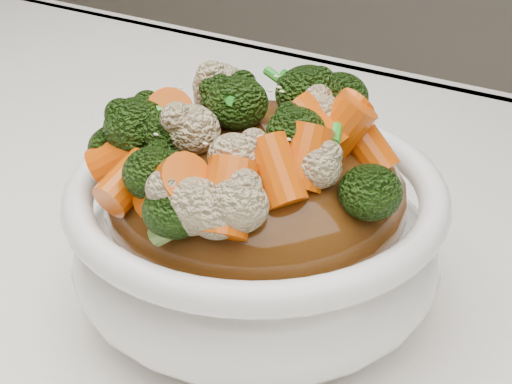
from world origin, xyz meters
The scene contains 8 objects.
tablecloth centered at (0.00, 0.00, 0.73)m, with size 1.20×0.80×0.04m, color white.
bowl centered at (0.03, 0.05, 0.79)m, with size 0.20×0.20×0.08m, color white, non-canonical shape.
sauce_base centered at (0.03, 0.05, 0.82)m, with size 0.16×0.16×0.09m, color #4C290D.
carrots centered at (0.03, 0.05, 0.87)m, with size 0.16×0.16×0.05m, color #DD5507, non-canonical shape.
broccoli centered at (0.03, 0.05, 0.87)m, with size 0.16×0.16×0.04m, color black, non-canonical shape.
cauliflower centered at (0.03, 0.05, 0.87)m, with size 0.16×0.16×0.03m, color #CCB98B, non-canonical shape.
scallions centered at (0.03, 0.05, 0.87)m, with size 0.12×0.12×0.02m, color #259021, non-canonical shape.
sesame_seeds centered at (0.03, 0.05, 0.87)m, with size 0.14×0.14×0.01m, color beige, non-canonical shape.
Camera 1 is at (0.21, -0.25, 1.02)m, focal length 55.00 mm.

